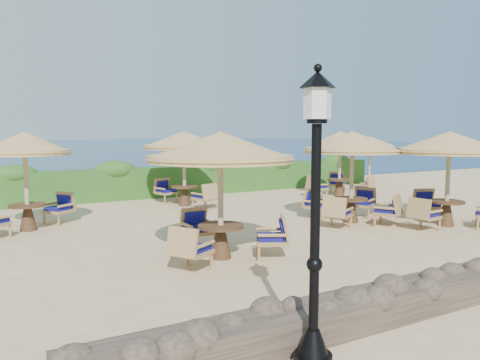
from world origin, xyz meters
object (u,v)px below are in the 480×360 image
cafe_set_2 (449,156)px  cafe_set_4 (184,149)px  extra_parasol (370,141)px  cafe_set_1 (352,160)px  cafe_set_3 (25,159)px  cafe_set_0 (220,165)px  lamp_post (315,233)px  cafe_set_5 (340,152)px

cafe_set_2 → cafe_set_4: same height
extra_parasol → cafe_set_2: (-4.38, -7.48, -0.21)m
cafe_set_1 → cafe_set_3: bearing=158.3°
extra_parasol → cafe_set_3: cafe_set_3 is taller
cafe_set_2 → cafe_set_3: size_ratio=1.12×
cafe_set_1 → cafe_set_2: 2.63m
cafe_set_0 → cafe_set_2: 7.08m
cafe_set_2 → cafe_set_4: 8.56m
cafe_set_0 → cafe_set_3: size_ratio=1.14×
cafe_set_1 → cafe_set_4: same height
cafe_set_1 → cafe_set_2: (2.00, -1.70, 0.13)m
extra_parasol → cafe_set_3: 14.96m
cafe_set_2 → cafe_set_3: same height
cafe_set_0 → cafe_set_1: size_ratio=1.09×
lamp_post → cafe_set_0: (1.14, 4.60, 0.41)m
extra_parasol → lamp_post: bearing=-136.4°
extra_parasol → cafe_set_1: size_ratio=0.86×
cafe_set_4 → extra_parasol: bearing=3.7°
cafe_set_0 → cafe_set_1: 5.33m
cafe_set_1 → cafe_set_3: size_ratio=1.04×
lamp_post → cafe_set_5: 14.25m
cafe_set_2 → lamp_post: bearing=-151.2°
cafe_set_0 → cafe_set_1: (5.08, 1.62, -0.14)m
cafe_set_2 → cafe_set_5: bearing=77.6°
lamp_post → extra_parasol: 17.41m
lamp_post → cafe_set_5: lamp_post is taller
cafe_set_1 → cafe_set_5: bearing=52.5°
cafe_set_2 → cafe_set_3: bearing=154.1°
cafe_set_0 → cafe_set_3: (-3.30, 4.96, -0.05)m
extra_parasol → cafe_set_1: bearing=-137.8°
extra_parasol → cafe_set_4: 9.51m
lamp_post → cafe_set_3: size_ratio=1.23×
cafe_set_5 → extra_parasol: bearing=25.1°
cafe_set_1 → cafe_set_5: same height
lamp_post → cafe_set_1: (6.22, 6.22, 0.27)m
lamp_post → cafe_set_5: (9.55, 10.57, 0.23)m
lamp_post → cafe_set_1: lamp_post is taller
cafe_set_2 → cafe_set_4: size_ratio=1.03×
cafe_set_2 → cafe_set_5: (1.34, 6.05, -0.17)m
extra_parasol → cafe_set_2: cafe_set_2 is taller
extra_parasol → cafe_set_1: 8.61m
extra_parasol → cafe_set_0: size_ratio=0.78×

